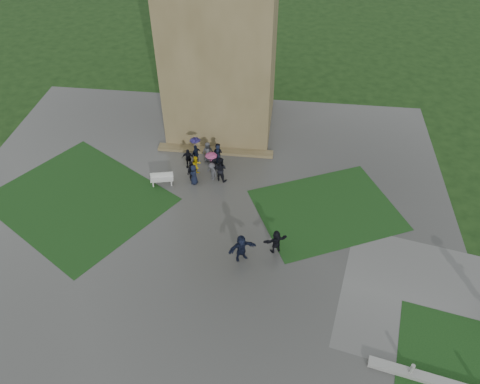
# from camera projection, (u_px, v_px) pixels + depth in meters

# --- Properties ---
(ground) EXTENTS (120.00, 120.00, 0.00)m
(ground) POSITION_uv_depth(u_px,v_px,m) (189.00, 255.00, 28.63)
(ground) COLOR black
(plaza) EXTENTS (34.00, 34.00, 0.02)m
(plaza) POSITION_uv_depth(u_px,v_px,m) (195.00, 231.00, 30.11)
(plaza) COLOR #363634
(plaza) RESTS_ON ground
(lawn_inset_left) EXTENTS (14.10, 13.46, 0.01)m
(lawn_inset_left) POSITION_uv_depth(u_px,v_px,m) (79.00, 200.00, 32.33)
(lawn_inset_left) COLOR black
(lawn_inset_left) RESTS_ON plaza
(lawn_inset_right) EXTENTS (11.12, 10.15, 0.01)m
(lawn_inset_right) POSITION_uv_depth(u_px,v_px,m) (327.00, 210.00, 31.58)
(lawn_inset_right) COLOR black
(lawn_inset_right) RESTS_ON plaza
(tower) EXTENTS (8.00, 8.00, 18.00)m
(tower) POSITION_uv_depth(u_px,v_px,m) (221.00, 16.00, 33.80)
(tower) COLOR brown
(tower) RESTS_ON ground
(tower_plinth) EXTENTS (9.00, 0.80, 0.22)m
(tower_plinth) POSITION_uv_depth(u_px,v_px,m) (215.00, 151.00, 36.42)
(tower_plinth) COLOR brown
(tower_plinth) RESTS_ON plaza
(bench) EXTENTS (1.68, 0.85, 0.94)m
(bench) POSITION_uv_depth(u_px,v_px,m) (162.00, 179.00, 33.27)
(bench) COLOR #B1B1AC
(bench) RESTS_ON plaza
(visitor_cluster) EXTENTS (3.61, 3.50, 2.36)m
(visitor_cluster) POSITION_uv_depth(u_px,v_px,m) (205.00, 161.00, 34.04)
(visitor_cluster) COLOR black
(visitor_cluster) RESTS_ON plaza
(pedestrian_mid) EXTENTS (1.84, 1.40, 1.89)m
(pedestrian_mid) POSITION_uv_depth(u_px,v_px,m) (241.00, 248.00, 27.78)
(pedestrian_mid) COLOR black
(pedestrian_mid) RESTS_ON plaza
(pedestrian_near) EXTENTS (1.64, 1.18, 1.67)m
(pedestrian_near) POSITION_uv_depth(u_px,v_px,m) (276.00, 242.00, 28.29)
(pedestrian_near) COLOR black
(pedestrian_near) RESTS_ON plaza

